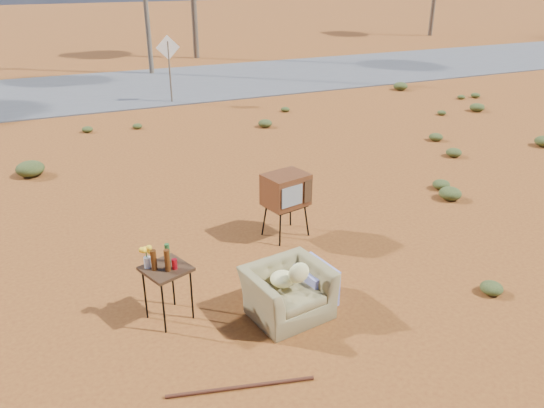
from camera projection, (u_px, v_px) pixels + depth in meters
name	position (u px, v px, depth m)	size (l,w,h in m)	color
ground	(279.00, 300.00, 7.26)	(140.00, 140.00, 0.00)	brown
highway	(113.00, 89.00, 19.78)	(140.00, 7.00, 0.04)	#565659
armchair	(293.00, 284.00, 6.87)	(1.27, 0.93, 0.89)	olive
tv_unit	(286.00, 191.00, 8.67)	(0.79, 0.69, 1.11)	black
side_table	(162.00, 266.00, 6.57)	(0.68, 0.68, 1.06)	#362413
rusty_bar	(241.00, 387.00, 5.72)	(0.04, 0.04, 1.62)	#4F2415
road_sign	(169.00, 57.00, 17.22)	(0.78, 0.06, 2.19)	brown
scrub_patch	(150.00, 188.00, 10.58)	(17.49, 8.07, 0.33)	#464F22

